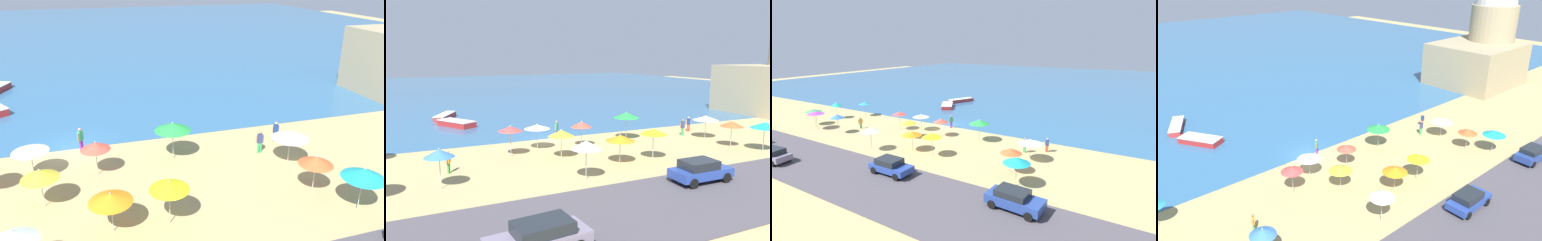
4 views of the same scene
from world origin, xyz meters
TOP-DOWN VIEW (x-y plane):
  - ground_plane at (0.00, 0.00)m, footprint 160.00×160.00m
  - beach_umbrella_0 at (-10.81, -10.13)m, footprint 1.81×1.81m
  - beach_umbrella_3 at (13.94, -6.28)m, footprint 2.43×2.43m
  - beach_umbrella_4 at (-5.00, -4.71)m, footprint 1.91×1.91m
  - beach_umbrella_5 at (1.88, -10.15)m, footprint 2.18×2.18m
  - beach_umbrella_6 at (4.74, -10.35)m, footprint 2.06×2.06m
  - beach_umbrella_7 at (-2.32, -3.43)m, footprint 2.23×2.23m
  - beach_umbrella_9 at (13.41, -9.96)m, footprint 1.97×1.97m
  - beach_umbrella_10 at (-2.08, -12.42)m, footprint 1.97×1.97m
  - beach_umbrella_11 at (14.79, -12.16)m, footprint 2.30×2.30m
  - beach_umbrella_12 at (6.66, -3.46)m, footprint 2.46×2.46m
  - beach_umbrella_13 at (1.52, -4.22)m, footprint 1.87×1.87m
  - beach_umbrella_15 at (-1.53, -6.91)m, footprint 2.04×2.04m
  - bather_0 at (12.73, -4.42)m, footprint 0.57×0.26m
  - bather_1 at (-10.04, -7.15)m, footprint 0.36×0.51m
  - bather_2 at (0.64, -0.55)m, footprint 0.42×0.44m
  - bather_3 at (14.75, -3.01)m, footprint 0.55×0.32m
  - parked_car_2 at (4.30, -15.95)m, footprint 3.94×1.95m
  - parked_car_3 at (16.09, -15.78)m, footprint 4.19×2.12m
  - skiff_nearshore at (-7.31, 10.16)m, footprint 3.98×5.04m
  - skiff_offshore at (-7.90, 15.86)m, footprint 3.28×5.48m
  - harbor_fortress at (37.10, 2.58)m, footprint 14.02×11.60m

SIDE VIEW (x-z plane):
  - ground_plane at x=0.00m, z-range 0.00..0.00m
  - skiff_offshore at x=-7.90m, z-range 0.05..0.73m
  - skiff_nearshore at x=-7.31m, z-range 0.05..0.75m
  - parked_car_2 at x=4.30m, z-range 0.10..1.53m
  - parked_car_3 at x=16.09m, z-range 0.11..1.57m
  - bather_1 at x=-10.04m, z-range 0.09..1.67m
  - bather_3 at x=14.75m, z-range 0.09..1.67m
  - bather_0 at x=12.73m, z-range 0.10..1.78m
  - bather_2 at x=0.64m, z-range 0.11..1.92m
  - beach_umbrella_5 at x=1.88m, z-range 0.83..3.08m
  - beach_umbrella_7 at x=-2.32m, z-range 0.86..3.10m
  - beach_umbrella_3 at x=13.94m, z-range 0.86..3.12m
  - beach_umbrella_15 at x=-1.53m, z-range 0.84..3.18m
  - beach_umbrella_13 at x=1.52m, z-range 0.85..3.18m
  - beach_umbrella_9 at x=13.41m, z-range 0.88..3.28m
  - beach_umbrella_11 at x=14.79m, z-range 0.95..3.51m
  - beach_umbrella_6 at x=4.74m, z-range 0.97..3.50m
  - beach_umbrella_0 at x=-10.81m, z-range 0.96..3.51m
  - beach_umbrella_4 at x=-5.00m, z-range 0.99..3.53m
  - beach_umbrella_10 at x=-2.08m, z-range 1.00..3.69m
  - beach_umbrella_12 at x=6.66m, z-range 1.02..3.72m
  - harbor_fortress at x=37.10m, z-range -2.19..13.32m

